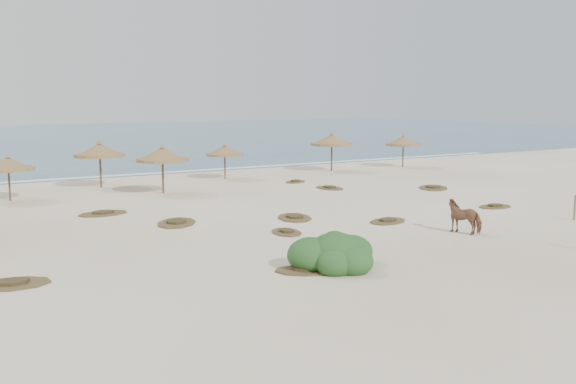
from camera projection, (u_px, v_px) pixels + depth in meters
name	position (u px, v px, depth m)	size (l,w,h in m)	color
ground	(368.00, 235.00, 26.83)	(160.00, 160.00, 0.00)	beige
ocean	(37.00, 139.00, 90.32)	(200.00, 100.00, 0.01)	#265972
foam_line	(156.00, 173.00, 48.84)	(70.00, 0.60, 0.01)	white
palapa_1	(8.00, 165.00, 35.48)	(3.06, 3.06, 2.61)	brown
palapa_2	(100.00, 151.00, 40.79)	(3.50, 3.50, 3.02)	brown
palapa_3	(162.00, 155.00, 38.21)	(3.68, 3.68, 2.96)	brown
palapa_4	(225.00, 151.00, 45.12)	(2.85, 2.85, 2.54)	brown
palapa_5	(332.00, 140.00, 50.00)	(3.80, 3.80, 3.09)	brown
palapa_6	(403.00, 141.00, 52.91)	(3.28, 3.28, 2.74)	brown
horse	(465.00, 217.00, 27.19)	(0.76, 1.67, 1.41)	brown
fence_post_far	(575.00, 208.00, 30.02)	(0.09, 0.09, 1.20)	#62594A
bush	(335.00, 254.00, 21.59)	(3.16, 2.78, 1.42)	#2E5524
scrub_0	(12.00, 283.00, 19.67)	(2.54, 1.91, 0.16)	brown
scrub_1	(176.00, 223.00, 29.27)	(2.86, 3.15, 0.16)	brown
scrub_2	(286.00, 232.00, 27.23)	(1.59, 2.08, 0.16)	brown
scrub_3	(295.00, 217.00, 30.55)	(2.36, 2.86, 0.16)	brown
scrub_4	(495.00, 206.00, 33.65)	(1.99, 1.32, 0.16)	brown
scrub_5	(433.00, 188.00, 40.66)	(3.23, 3.27, 0.16)	brown
scrub_6	(103.00, 213.00, 31.63)	(2.66, 1.91, 0.16)	brown
scrub_7	(330.00, 188.00, 40.58)	(1.46, 2.23, 0.16)	brown
scrub_9	(388.00, 221.00, 29.67)	(2.43, 1.94, 0.16)	brown
scrub_10	(295.00, 182.00, 43.61)	(2.09, 1.83, 0.16)	brown
scrub_11	(305.00, 270.00, 21.23)	(2.41, 2.11, 0.16)	brown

